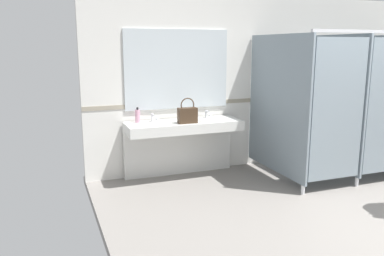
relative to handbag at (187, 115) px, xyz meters
name	(u,v)px	position (x,y,z in m)	size (l,w,h in m)	color
wall_back	(291,81)	(2.01, 0.49, 0.36)	(6.77, 0.12, 2.65)	silver
wall_back_tile_band	(293,98)	(2.01, 0.42, 0.09)	(6.77, 0.01, 0.06)	#9E937F
vanity_counter	(182,136)	(0.00, 0.22, -0.35)	(1.66, 0.54, 0.95)	silver
mirror_panel	(177,69)	(0.00, 0.41, 0.60)	(1.56, 0.02, 1.14)	silver
bathroom_stalls	(362,101)	(2.55, -0.54, 0.13)	(2.71, 1.49, 2.09)	gray
handbag	(187,115)	(0.00, 0.00, 0.00)	(0.26, 0.12, 0.35)	#3F2D1E
soap_dispenser	(138,116)	(-0.63, 0.30, -0.03)	(0.07, 0.07, 0.21)	#D899B2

